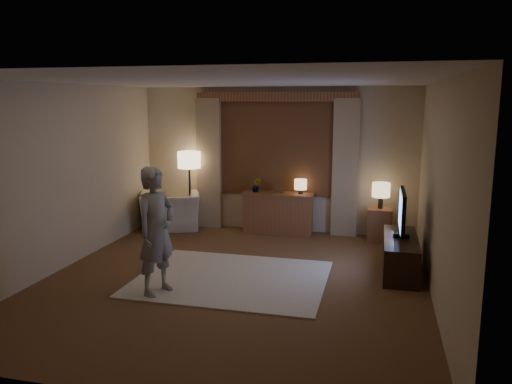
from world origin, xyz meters
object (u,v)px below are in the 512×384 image
(sideboard, at_px, (278,214))
(tv_stand, at_px, (400,255))
(armchair, at_px, (170,211))
(side_table, at_px, (379,225))
(person, at_px, (156,231))

(sideboard, height_order, tv_stand, sideboard)
(armchair, height_order, side_table, armchair)
(tv_stand, bearing_deg, armchair, 160.37)
(tv_stand, xyz_separation_m, person, (-2.93, -1.53, 0.55))
(tv_stand, bearing_deg, person, -152.42)
(side_table, bearing_deg, sideboard, 178.39)
(side_table, height_order, person, person)
(armchair, distance_m, person, 3.22)
(side_table, relative_size, tv_stand, 0.40)
(sideboard, relative_size, tv_stand, 0.86)
(armchair, bearing_deg, person, 87.44)
(side_table, bearing_deg, armchair, -177.95)
(armchair, relative_size, tv_stand, 0.76)
(tv_stand, relative_size, person, 0.89)
(tv_stand, distance_m, person, 3.35)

